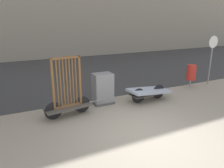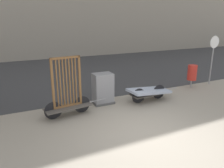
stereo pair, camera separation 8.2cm
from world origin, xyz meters
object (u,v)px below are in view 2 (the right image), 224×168
at_px(bike_cart_with_bedframe, 68,97).
at_px(trash_bin, 192,73).
at_px(sign_post, 213,52).
at_px(bike_cart_with_mattress, 149,92).
at_px(utility_cabinet, 103,90).

bearing_deg(bike_cart_with_bedframe, trash_bin, -0.97).
bearing_deg(sign_post, bike_cart_with_mattress, -171.14).
distance_m(bike_cart_with_bedframe, trash_bin, 6.23).
distance_m(trash_bin, sign_post, 1.52).
bearing_deg(utility_cabinet, bike_cart_with_mattress, -17.26).
bearing_deg(sign_post, utility_cabinet, -179.13).
bearing_deg(utility_cabinet, bike_cart_with_bedframe, -159.95).
bearing_deg(trash_bin, bike_cart_with_bedframe, -174.00).
height_order(bike_cart_with_bedframe, sign_post, sign_post).
height_order(trash_bin, sign_post, sign_post).
height_order(utility_cabinet, sign_post, sign_post).
xyz_separation_m(bike_cart_with_mattress, trash_bin, (2.90, 0.65, 0.34)).
bearing_deg(trash_bin, sign_post, -0.40).
relative_size(bike_cart_with_bedframe, sign_post, 0.94).
relative_size(bike_cart_with_bedframe, bike_cart_with_mattress, 0.97).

